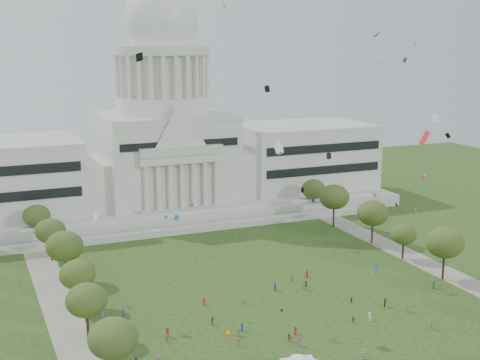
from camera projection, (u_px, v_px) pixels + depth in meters
The scene contains 27 objects.
ground at pixel (325, 336), 136.82m from camera, with size 400.00×400.00×0.00m, color #284616.
capitol at pixel (164, 147), 234.59m from camera, with size 160.00×64.50×91.30m.
path_left at pixel (64, 318), 145.65m from camera, with size 8.00×160.00×0.04m, color gray.
path_right at pixel (423, 262), 182.07m from camera, with size 8.00×160.00×0.04m, color gray.
row_tree_l_1 at pixel (113, 338), 115.56m from camera, with size 8.86×8.86×12.59m.
row_tree_l_2 at pixel (86, 300), 133.56m from camera, with size 8.42×8.42×11.97m.
row_tree_r_2 at pixel (445, 243), 167.29m from camera, with size 9.55×9.55×13.58m.
row_tree_l_3 at pixel (77, 275), 148.96m from camera, with size 8.12×8.12×11.55m.
row_tree_r_3 at pixel (404, 235), 183.28m from camera, with size 7.01×7.01×9.98m.
row_tree_l_4 at pixel (65, 246), 165.40m from camera, with size 9.29×9.29×13.21m.
row_tree_r_4 at pixel (373, 213), 196.98m from camera, with size 9.19×9.19×13.06m.
row_tree_l_5 at pixel (50, 231), 181.93m from camera, with size 8.33×8.33×11.85m.
row_tree_r_5 at pixel (334, 197), 214.54m from camera, with size 9.82×9.82×13.96m.
row_tree_l_6 at pixel (37, 216), 197.68m from camera, with size 8.19×8.19×11.64m.
row_tree_r_6 at pixel (314, 189), 231.94m from camera, with size 8.42×8.42×11.97m.
event_tent at pixel (301, 359), 119.20m from camera, with size 9.60×9.60×4.78m.
person_0 at pixel (434, 285), 162.94m from camera, with size 0.91×0.59×1.85m, color #33723F.
person_2 at pixel (386, 303), 151.77m from camera, with size 0.97×0.60×2.01m, color #26262B.
person_3 at pixel (370, 317), 144.04m from camera, with size 1.27×0.65×1.96m, color silver.
person_4 at pixel (353, 320), 143.14m from camera, with size 0.89×0.48×1.51m, color #33723F.
person_5 at pixel (289, 337), 134.44m from camera, with size 1.56×0.62×1.68m, color olive.
person_8 at pixel (212, 320), 142.25m from camera, with size 0.93×0.57×1.91m, color #4C4C51.
person_9 at pixel (432, 325), 140.13m from camera, with size 1.22×0.63×1.89m, color #33723F.
person_10 at pixel (351, 300), 153.90m from camera, with size 0.81×0.44×1.39m, color #26262B.
person_11 at pixel (363, 354), 127.13m from camera, with size 1.83×0.72×1.97m, color silver.
distant_crowd at pixel (242, 316), 144.48m from camera, with size 63.87×38.75×1.95m.
kite_swarm at pixel (321, 186), 137.55m from camera, with size 88.94×100.45×63.56m.
Camera 1 is at (-65.41, -110.43, 59.83)m, focal length 50.00 mm.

